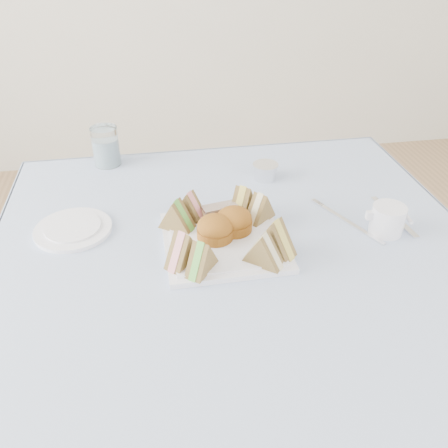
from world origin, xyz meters
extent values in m
cube|color=brown|center=(0.00, 0.00, 0.37)|extent=(0.90, 0.90, 0.74)
cube|color=#ADBAD6|center=(0.00, 0.00, 0.74)|extent=(1.02, 1.02, 0.01)
cube|color=white|center=(-0.03, 0.04, 0.75)|extent=(0.25, 0.25, 0.01)
cylinder|color=#915119|center=(-0.04, 0.04, 0.78)|extent=(0.08, 0.08, 0.05)
cylinder|color=#915119|center=(0.00, 0.07, 0.78)|extent=(0.09, 0.09, 0.05)
cube|color=#E8BF7C|center=(-0.02, 0.12, 0.78)|extent=(0.08, 0.04, 0.04)
cylinder|color=white|center=(-0.34, 0.14, 0.75)|extent=(0.20, 0.20, 0.01)
cylinder|color=white|center=(-0.28, 0.46, 0.80)|extent=(0.09, 0.09, 0.11)
cylinder|color=silver|center=(0.13, 0.31, 0.76)|extent=(0.07, 0.07, 0.04)
cube|color=silver|center=(0.37, 0.08, 0.75)|extent=(0.03, 0.18, 0.00)
cube|color=silver|center=(0.27, 0.06, 0.75)|extent=(0.09, 0.17, 0.00)
cylinder|color=white|center=(0.33, 0.03, 0.78)|extent=(0.08, 0.08, 0.06)
camera|label=1|loc=(-0.16, -0.75, 1.33)|focal=38.00mm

